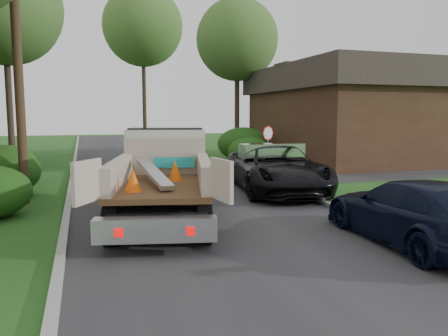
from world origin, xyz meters
TOP-DOWN VIEW (x-y plane):
  - ground at (0.00, 0.00)m, footprint 120.00×120.00m
  - road at (0.00, 10.00)m, footprint 8.00×90.00m
  - side_street at (12.00, 9.00)m, footprint 16.00×7.00m
  - curb_left at (-4.10, 10.00)m, footprint 0.20×90.00m
  - curb_right at (4.10, 10.00)m, footprint 0.20×90.00m
  - stop_sign at (5.20, 9.00)m, footprint 0.71×0.32m
  - utility_pole at (-5.48, 4.98)m, footprint 2.42×1.25m
  - house_right at (13.00, 14.00)m, footprint 9.72×12.96m
  - hedge_left_c at (-6.80, 10.00)m, footprint 2.60×2.60m
  - hedge_right_a at (5.80, 13.00)m, footprint 2.60×2.60m
  - hedge_right_b at (6.50, 16.00)m, footprint 3.38×3.38m
  - tree_left_far at (-7.50, 17.00)m, footprint 6.40×6.40m
  - tree_right_far at (7.50, 20.00)m, footprint 6.00×6.00m
  - tree_center_far at (2.00, 30.00)m, footprint 7.20×7.20m
  - flatbed_truck at (-1.23, 2.04)m, footprint 4.31×7.28m
  - black_pickup at (3.60, 4.50)m, footprint 4.02×6.96m
  - navy_suv at (3.65, -2.92)m, footprint 2.50×5.40m

SIDE VIEW (x-z plane):
  - ground at x=0.00m, z-range 0.00..0.00m
  - road at x=0.00m, z-range -0.01..0.01m
  - side_street at x=12.00m, z-range 0.00..0.02m
  - curb_left at x=-4.10m, z-range 0.00..0.12m
  - curb_right at x=4.10m, z-range 0.00..0.12m
  - navy_suv at x=3.65m, z-range 0.00..1.53m
  - hedge_left_c at x=-6.80m, z-range 0.00..1.70m
  - hedge_right_a at x=5.80m, z-range 0.00..1.70m
  - black_pickup at x=3.60m, z-range 0.00..1.82m
  - hedge_right_b at x=6.50m, z-range 0.00..2.21m
  - flatbed_truck at x=-1.23m, z-range 0.11..2.70m
  - stop_sign at x=5.20m, z-range 0.54..3.02m
  - house_right at x=13.00m, z-range 0.06..6.26m
  - utility_pole at x=-5.48m, z-range 0.17..10.17m
  - tree_right_far at x=7.50m, z-range 2.73..14.23m
  - tree_left_far at x=-7.50m, z-range 2.88..15.08m
  - tree_center_far at x=2.00m, z-range 3.68..18.28m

